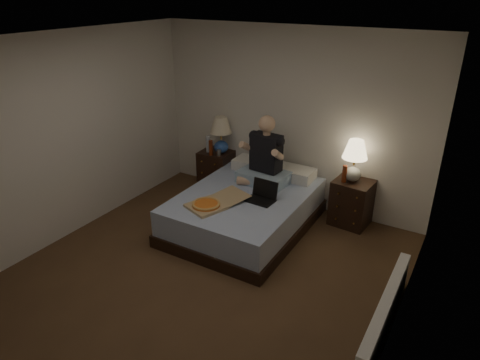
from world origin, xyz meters
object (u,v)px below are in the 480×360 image
Objects in this scene: nightstand_right at (351,203)px; radiator at (384,315)px; person at (264,151)px; beer_bottle_right at (344,174)px; bed at (245,211)px; lamp_right at (354,161)px; soda_can at (219,152)px; lamp_left at (221,135)px; water_bottle at (208,144)px; nightstand_left at (217,170)px; beer_bottle_left at (211,148)px; laptop at (260,193)px; pizza_box at (206,205)px.

nightstand_right is 2.02m from radiator.
beer_bottle_right is at bearing 21.36° from person.
lamp_right is (1.14, 0.82, 0.66)m from bed.
bed is 1.18m from soda_can.
lamp_left is 2.24× the size of water_bottle.
nightstand_left is at bearing 136.93° from soda_can.
radiator is (2.05, -0.99, -0.05)m from bed.
nightstand_right is 6.23× the size of soda_can.
beer_bottle_right is at bearing 1.96° from beer_bottle_left.
lamp_right is at bearing -175.28° from nightstand_right.
lamp_right is 2.23m from water_bottle.
laptop reaches higher than bed.
water_bottle is at bearing 166.91° from soda_can.
soda_can is at bearing -13.09° from water_bottle.
nightstand_right is 1.11× the size of lamp_right.
nightstand_left is at bearing 164.79° from person.
radiator is (1.00, -1.72, -0.54)m from beer_bottle_right.
bed is 3.52× the size of lamp_right.
beer_bottle_right is at bearing -5.10° from nightstand_left.
radiator is (3.04, -1.81, -0.11)m from nightstand_left.
laptop is 0.21× the size of radiator.
nightstand_right is 1.35m from person.
soda_can is 1.42m from pizza_box.
soda_can is (0.23, -0.05, -0.07)m from water_bottle.
nightstand_left is at bearing 147.18° from laptop.
laptop is (-0.87, -0.90, -0.29)m from lamp_right.
pizza_box is 0.47× the size of radiator.
beer_bottle_left is 0.25× the size of person.
radiator is (1.79, -0.91, -0.41)m from laptop.
water_bottle is 0.27× the size of person.
beer_bottle_right is 2.06m from radiator.
lamp_left is 1.49m from laptop.
radiator is (0.91, -1.81, -0.70)m from lamp_right.
water_bottle is at bearing 140.13° from beer_bottle_left.
bed is 19.70× the size of soda_can.
beer_bottle_right is at bearing -0.56° from water_bottle.
nightstand_right reaches higher than pizza_box.
water_bottle is (-2.25, -0.07, 0.43)m from nightstand_right.
pizza_box is at bearing -63.16° from soda_can.
laptop is at bearing -134.27° from lamp_right.
lamp_left is 1.96m from beer_bottle_right.
lamp_right is (-0.03, 0.00, 0.59)m from nightstand_right.
soda_can is at bearing 136.84° from pizza_box.
beer_bottle_left is 1.00× the size of beer_bottle_right.
person is at bearing 144.67° from radiator.
lamp_right is at bearing 1.75° from water_bottle.
bed is 5.79× the size of laptop.
pizza_box is at bearing -56.63° from water_bottle.
beer_bottle_right is 1.14m from laptop.
person reaches higher than water_bottle.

